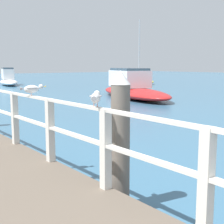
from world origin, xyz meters
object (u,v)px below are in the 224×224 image
Objects in this scene: seagull_background at (32,89)px; boat_3 at (133,88)px; dock_piling_near at (120,141)px; boat_0 at (8,79)px; boat_1 at (140,80)px; seagull_foreground at (96,97)px.

boat_3 is (11.57, 10.11, -1.06)m from seagull_background.
boat_0 is at bearing 72.50° from dock_piling_near.
boat_3 is at bearing 155.66° from seagull_background.
boat_3 is (11.20, 12.29, -0.40)m from dock_piling_near.
boat_0 is 14.66m from boat_1.
seagull_foreground is 0.05× the size of boat_1.
boat_3 is at bearing 47.66° from dock_piling_near.
boat_3 reaches higher than boat_0.
boat_3 is (11.57, 12.20, -1.06)m from seagull_foreground.
dock_piling_near reaches higher than seagull_background.
dock_piling_near is 0.76m from seagull_foreground.
seagull_foreground is 2.09m from seagull_background.
boat_0 is 17.92m from boat_3.
seagull_foreground is (-0.37, 0.09, 0.66)m from dock_piling_near.
seagull_background is 29.66m from boat_0.
dock_piling_near is at bearing 34.20° from seagull_background.
seagull_background is 0.08× the size of boat_0.
boat_3 reaches higher than seagull_foreground.
boat_1 is 16.47m from boat_3.
seagull_foreground is 16.85m from boat_3.
boat_1 is (13.30, -6.16, -0.25)m from boat_0.
seagull_background is (0.00, 2.09, 0.00)m from seagull_foreground.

